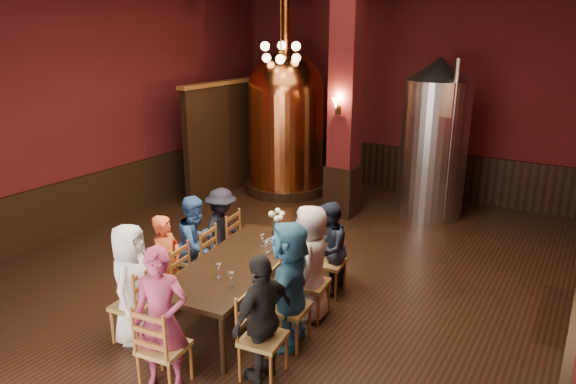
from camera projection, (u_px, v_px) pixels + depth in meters
The scene contains 37 objects.
room at pixel (278, 125), 7.21m from camera, with size 10.00×10.02×4.50m.
wainscot_right at pixel (575, 312), 5.75m from camera, with size 0.08×9.90×1.00m, color black.
wainscot_back at pixel (396, 168), 11.76m from camera, with size 7.90×0.08×1.00m, color black.
wainscot_left at pixel (104, 197), 9.73m from camera, with size 0.08×9.90×1.00m, color black.
column at pixel (345, 101), 9.63m from camera, with size 0.58×0.58×4.50m, color #4B1014.
partition at pixel (237, 136), 11.73m from camera, with size 0.22×3.50×2.40m, color black.
pendant_cluster at pixel (281, 52), 10.21m from camera, with size 0.90×0.90×1.70m, color #A57226, non-canonical shape.
sconce_column at pixel (338, 105), 9.40m from camera, with size 0.20×0.20×0.36m, color black, non-canonical shape.
dining_table at pixel (238, 265), 6.47m from camera, with size 1.31×2.51×0.75m.
chair_0 at pixel (134, 304), 6.00m from camera, with size 0.46×0.46×0.92m, color brown, non-canonical shape.
person_0 at pixel (131, 283), 5.92m from camera, with size 0.71×0.46×1.45m, color silver.
chair_1 at pixel (169, 280), 6.59m from camera, with size 0.46×0.46×0.92m, color brown, non-canonical shape.
person_1 at pixel (167, 265), 6.52m from camera, with size 0.49×0.32×1.33m, color #D14C23.
chair_2 at pixel (197, 260), 7.16m from camera, with size 0.46×0.46×0.92m, color brown, non-canonical shape.
person_2 at pixel (196, 244), 7.09m from camera, with size 0.67×0.33×1.39m, color #294C89.
chair_3 at pixel (222, 242), 7.74m from camera, with size 0.46×0.46×0.92m, color brown, non-canonical shape.
person_3 at pixel (222, 230), 7.68m from camera, with size 0.84×0.49×1.31m, color black.
chair_4 at pixel (263, 338), 5.34m from camera, with size 0.46×0.46×0.92m, color brown, non-canonical shape.
person_4 at pixel (263, 317), 5.27m from camera, with size 0.82×0.34×1.41m, color black.
chair_5 at pixel (289, 308), 5.92m from camera, with size 0.46×0.46×0.92m, color brown, non-canonical shape.
person_5 at pixel (289, 284), 5.83m from camera, with size 1.42×0.45×1.53m, color teal.
chair_6 at pixel (310, 283), 6.50m from camera, with size 0.46×0.46×0.92m, color brown, non-canonical shape.
person_6 at pixel (311, 262), 6.41m from camera, with size 0.73×0.47×1.49m, color #C0AEA9.
chair_7 at pixel (328, 262), 7.08m from camera, with size 0.46×0.46×0.92m, color brown, non-canonical shape.
person_7 at pixel (329, 249), 7.02m from camera, with size 0.64×0.32×1.32m, color #191F32.
chair_8 at pixel (164, 347), 5.19m from camera, with size 0.46×0.46×0.92m, color brown, non-canonical shape.
person_8 at pixel (162, 320), 5.10m from camera, with size 0.56×0.37×1.53m, color #8C2E4D.
copper_kettle at pixel (286, 121), 11.31m from camera, with size 2.18×2.18×4.40m.
steel_vessel at pixel (434, 139), 9.84m from camera, with size 1.38×1.38×3.06m.
rose_vase at pixel (276, 218), 7.18m from camera, with size 0.23×0.23×0.39m.
wine_glass_0 at pixel (271, 244), 6.74m from camera, with size 0.07×0.07×0.17m, color white, non-canonical shape.
wine_glass_1 at pixel (265, 248), 6.63m from camera, with size 0.07×0.07×0.17m, color white, non-canonical shape.
wine_glass_2 at pixel (281, 238), 6.94m from camera, with size 0.07×0.07×0.17m, color white, non-canonical shape.
wine_glass_3 at pixel (231, 279), 5.78m from camera, with size 0.07×0.07×0.17m, color white, non-canonical shape.
wine_glass_4 at pixel (218, 271), 5.99m from camera, with size 0.07×0.07×0.17m, color white, non-canonical shape.
wine_glass_5 at pixel (268, 246), 6.69m from camera, with size 0.07×0.07×0.17m, color white, non-canonical shape.
wine_glass_6 at pixel (262, 240), 6.86m from camera, with size 0.07×0.07×0.17m, color white, non-canonical shape.
Camera 1 is at (3.90, -6.01, 3.52)m, focal length 32.00 mm.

